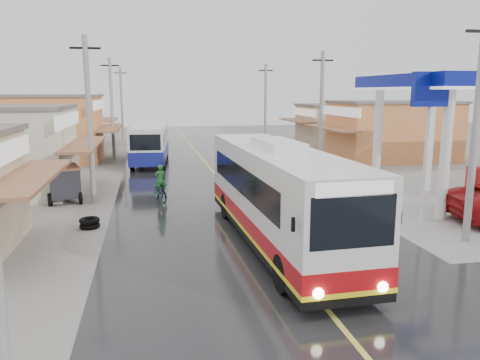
# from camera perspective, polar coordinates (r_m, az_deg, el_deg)

# --- Properties ---
(ground) EXTENTS (120.00, 120.00, 0.00)m
(ground) POSITION_cam_1_polar(r_m,az_deg,el_deg) (16.04, 5.01, -9.01)
(ground) COLOR slate
(ground) RESTS_ON ground
(road) EXTENTS (12.00, 90.00, 0.02)m
(road) POSITION_cam_1_polar(r_m,az_deg,el_deg) (30.28, -2.86, 0.45)
(road) COLOR black
(road) RESTS_ON ground
(centre_line) EXTENTS (0.15, 90.00, 0.01)m
(centre_line) POSITION_cam_1_polar(r_m,az_deg,el_deg) (30.28, -2.86, 0.47)
(centre_line) COLOR #D8CC4C
(centre_line) RESTS_ON road
(shopfronts_left) EXTENTS (11.00, 44.00, 5.20)m
(shopfronts_left) POSITION_cam_1_polar(r_m,az_deg,el_deg) (34.07, -25.82, 0.52)
(shopfronts_left) COLOR #9E876C
(shopfronts_left) RESTS_ON ground
(shopfronts_right) EXTENTS (11.00, 44.00, 4.80)m
(shopfronts_right) POSITION_cam_1_polar(r_m,az_deg,el_deg) (33.19, 24.55, 0.37)
(shopfronts_right) COLOR beige
(shopfronts_right) RESTS_ON ground
(utility_poles_left) EXTENTS (1.60, 50.00, 8.00)m
(utility_poles_left) POSITION_cam_1_polar(r_m,az_deg,el_deg) (31.08, -16.00, 0.29)
(utility_poles_left) COLOR gray
(utility_poles_left) RESTS_ON ground
(utility_poles_right) EXTENTS (1.60, 36.00, 8.00)m
(utility_poles_right) POSITION_cam_1_polar(r_m,az_deg,el_deg) (32.02, 9.64, 0.85)
(utility_poles_right) COLOR gray
(utility_poles_right) RESTS_ON ground
(coach_bus) EXTENTS (3.03, 12.01, 3.72)m
(coach_bus) POSITION_cam_1_polar(r_m,az_deg,el_deg) (16.71, 4.48, -1.77)
(coach_bus) COLOR silver
(coach_bus) RESTS_ON road
(second_bus) EXTENTS (3.08, 8.99, 2.93)m
(second_bus) POSITION_cam_1_polar(r_m,az_deg,el_deg) (36.25, -10.88, 4.47)
(second_bus) COLOR silver
(second_bus) RESTS_ON road
(cyclist) EXTENTS (1.09, 1.83, 1.86)m
(cyclist) POSITION_cam_1_polar(r_m,az_deg,el_deg) (23.74, -9.67, -1.08)
(cyclist) COLOR black
(cyclist) RESTS_ON ground
(tricycle_near) EXTENTS (2.08, 2.46, 1.79)m
(tricycle_near) POSITION_cam_1_polar(r_m,az_deg,el_deg) (24.81, -20.74, -0.15)
(tricycle_near) COLOR #26262D
(tricycle_near) RESTS_ON ground
(tyre_stack) EXTENTS (0.81, 0.81, 0.42)m
(tyre_stack) POSITION_cam_1_polar(r_m,az_deg,el_deg) (19.82, -17.86, -5.00)
(tyre_stack) COLOR black
(tyre_stack) RESTS_ON ground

